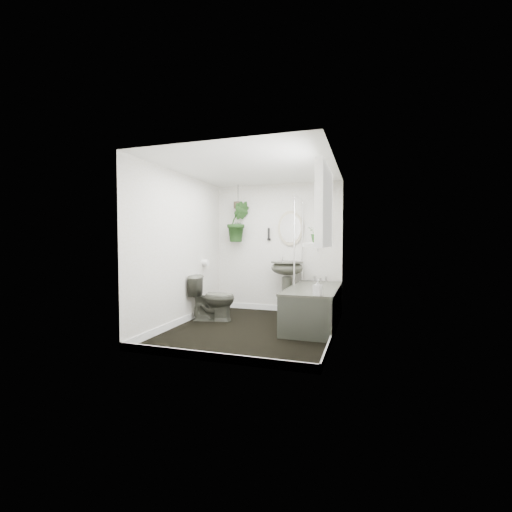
% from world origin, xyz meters
% --- Properties ---
extents(floor, '(2.30, 2.80, 0.02)m').
position_xyz_m(floor, '(0.00, 0.00, -0.01)').
color(floor, black).
rests_on(floor, ground).
extents(ceiling, '(2.30, 2.80, 0.02)m').
position_xyz_m(ceiling, '(0.00, 0.00, 2.31)').
color(ceiling, white).
rests_on(ceiling, ground).
extents(wall_back, '(2.30, 0.02, 2.30)m').
position_xyz_m(wall_back, '(0.00, 1.41, 1.15)').
color(wall_back, silver).
rests_on(wall_back, ground).
extents(wall_front, '(2.30, 0.02, 2.30)m').
position_xyz_m(wall_front, '(0.00, -1.41, 1.15)').
color(wall_front, silver).
rests_on(wall_front, ground).
extents(wall_left, '(0.02, 2.80, 2.30)m').
position_xyz_m(wall_left, '(-1.16, 0.00, 1.15)').
color(wall_left, silver).
rests_on(wall_left, ground).
extents(wall_right, '(0.02, 2.80, 2.30)m').
position_xyz_m(wall_right, '(1.16, 0.00, 1.15)').
color(wall_right, silver).
rests_on(wall_right, ground).
extents(skirting, '(2.30, 2.80, 0.10)m').
position_xyz_m(skirting, '(0.00, 0.00, 0.05)').
color(skirting, white).
rests_on(skirting, floor).
extents(bathtub, '(0.72, 1.72, 0.58)m').
position_xyz_m(bathtub, '(0.80, 0.50, 0.29)').
color(bathtub, '#3D3E34').
rests_on(bathtub, floor).
extents(bath_screen, '(0.04, 0.72, 1.40)m').
position_xyz_m(bath_screen, '(0.47, 0.99, 1.28)').
color(bath_screen, silver).
rests_on(bath_screen, bathtub).
extents(shower_box, '(0.20, 0.10, 0.35)m').
position_xyz_m(shower_box, '(0.80, 1.34, 1.55)').
color(shower_box, white).
rests_on(shower_box, wall_back).
extents(oval_mirror, '(0.46, 0.03, 0.62)m').
position_xyz_m(oval_mirror, '(0.25, 1.37, 1.50)').
color(oval_mirror, '#B5A98A').
rests_on(oval_mirror, wall_back).
extents(wall_sconce, '(0.04, 0.04, 0.22)m').
position_xyz_m(wall_sconce, '(-0.15, 1.36, 1.40)').
color(wall_sconce, black).
rests_on(wall_sconce, wall_back).
extents(toilet_roll_holder, '(0.11, 0.11, 0.11)m').
position_xyz_m(toilet_roll_holder, '(-1.10, 0.70, 0.90)').
color(toilet_roll_holder, white).
rests_on(toilet_roll_holder, wall_left).
extents(window_recess, '(0.08, 1.00, 0.90)m').
position_xyz_m(window_recess, '(1.09, -0.70, 1.65)').
color(window_recess, white).
rests_on(window_recess, wall_right).
extents(window_sill, '(0.18, 1.00, 0.04)m').
position_xyz_m(window_sill, '(1.02, -0.70, 1.23)').
color(window_sill, white).
rests_on(window_sill, wall_right).
extents(window_blinds, '(0.01, 0.86, 0.76)m').
position_xyz_m(window_blinds, '(1.04, -0.70, 1.65)').
color(window_blinds, white).
rests_on(window_blinds, wall_right).
extents(toilet, '(0.78, 0.54, 0.72)m').
position_xyz_m(toilet, '(-0.80, 0.35, 0.36)').
color(toilet, '#3D3E34').
rests_on(toilet, floor).
extents(pedestal_sink, '(0.55, 0.47, 0.93)m').
position_xyz_m(pedestal_sink, '(0.25, 1.10, 0.46)').
color(pedestal_sink, '#3D3E34').
rests_on(pedestal_sink, floor).
extents(sill_plant, '(0.26, 0.23, 0.25)m').
position_xyz_m(sill_plant, '(0.97, -0.40, 1.37)').
color(sill_plant, black).
rests_on(sill_plant, window_sill).
extents(hanging_plant, '(0.50, 0.46, 0.73)m').
position_xyz_m(hanging_plant, '(-0.70, 1.25, 1.62)').
color(hanging_plant, black).
rests_on(hanging_plant, ceiling).
extents(soap_bottle, '(0.12, 0.12, 0.20)m').
position_xyz_m(soap_bottle, '(0.96, -0.29, 0.68)').
color(soap_bottle, black).
rests_on(soap_bottle, bathtub).
extents(hanging_pot, '(0.16, 0.16, 0.12)m').
position_xyz_m(hanging_pot, '(-0.70, 1.25, 1.93)').
color(hanging_pot, '#36301F').
rests_on(hanging_pot, ceiling).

